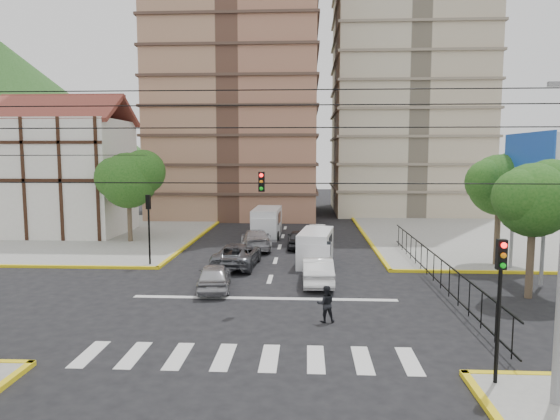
# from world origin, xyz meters

# --- Properties ---
(ground) EXTENTS (160.00, 160.00, 0.00)m
(ground) POSITION_xyz_m (0.00, 0.00, 0.00)
(ground) COLOR black
(ground) RESTS_ON ground
(sidewalk_nw) EXTENTS (26.00, 26.00, 0.15)m
(sidewalk_nw) POSITION_xyz_m (-20.00, 20.00, 0.07)
(sidewalk_nw) COLOR gray
(sidewalk_nw) RESTS_ON ground
(sidewalk_ne) EXTENTS (26.00, 26.00, 0.15)m
(sidewalk_ne) POSITION_xyz_m (20.00, 20.00, 0.07)
(sidewalk_ne) COLOR gray
(sidewalk_ne) RESTS_ON ground
(crosswalk_stripes) EXTENTS (12.00, 2.40, 0.01)m
(crosswalk_stripes) POSITION_xyz_m (0.00, -6.00, 0.01)
(crosswalk_stripes) COLOR silver
(crosswalk_stripes) RESTS_ON ground
(stop_line) EXTENTS (13.00, 0.40, 0.01)m
(stop_line) POSITION_xyz_m (0.00, 1.20, 0.01)
(stop_line) COLOR silver
(stop_line) RESTS_ON ground
(tower_tan) EXTENTS (18.00, 16.00, 48.00)m
(tower_tan) POSITION_xyz_m (-6.00, 36.00, 24.00)
(tower_tan) COLOR #A06850
(tower_tan) RESTS_ON ground
(tower_beige) EXTENTS (17.00, 16.00, 48.00)m
(tower_beige) POSITION_xyz_m (14.00, 40.00, 24.00)
(tower_beige) COLOR #BEAD90
(tower_beige) RESTS_ON ground
(tudor_building) EXTENTS (10.80, 8.05, 12.23)m
(tudor_building) POSITION_xyz_m (-19.00, 20.00, 5.25)
(tudor_building) COLOR silver
(tudor_building) RESTS_ON ground
(distant_hill) EXTENTS (70.00, 70.00, 28.00)m
(distant_hill) POSITION_xyz_m (-55.00, 70.00, 14.00)
(distant_hill) COLOR #26541C
(distant_hill) RESTS_ON ground
(park_fence) EXTENTS (0.10, 22.50, 1.66)m
(park_fence) POSITION_xyz_m (9.00, 4.50, 0.00)
(park_fence) COLOR black
(park_fence) RESTS_ON ground
(billboard) EXTENTS (0.36, 6.20, 8.10)m
(billboard) POSITION_xyz_m (14.45, 6.00, 6.00)
(billboard) COLOR slate
(billboard) RESTS_ON ground
(tree_park_a) EXTENTS (4.41, 3.60, 6.83)m
(tree_park_a) POSITION_xyz_m (13.08, 2.01, 5.01)
(tree_park_a) COLOR #473828
(tree_park_a) RESTS_ON ground
(tree_park_c) EXTENTS (4.65, 3.80, 7.25)m
(tree_park_c) POSITION_xyz_m (14.09, 9.01, 5.34)
(tree_park_c) COLOR #473828
(tree_park_c) RESTS_ON ground
(tree_tudor) EXTENTS (5.39, 4.40, 7.43)m
(tree_tudor) POSITION_xyz_m (-11.90, 16.01, 5.22)
(tree_tudor) COLOR #473828
(tree_tudor) RESTS_ON ground
(traffic_light_se) EXTENTS (0.28, 0.22, 4.40)m
(traffic_light_se) POSITION_xyz_m (7.80, -7.80, 3.11)
(traffic_light_se) COLOR black
(traffic_light_se) RESTS_ON ground
(traffic_light_nw) EXTENTS (0.28, 0.22, 4.40)m
(traffic_light_nw) POSITION_xyz_m (-7.80, 7.80, 3.11)
(traffic_light_nw) COLOR black
(traffic_light_nw) RESTS_ON ground
(traffic_light_hanging) EXTENTS (18.00, 9.12, 0.92)m
(traffic_light_hanging) POSITION_xyz_m (0.00, -2.04, 5.90)
(traffic_light_hanging) COLOR black
(traffic_light_hanging) RESTS_ON ground
(van_right_lane) EXTENTS (2.49, 5.00, 2.16)m
(van_right_lane) POSITION_xyz_m (2.65, 8.95, 1.05)
(van_right_lane) COLOR silver
(van_right_lane) RESTS_ON ground
(van_left_lane) EXTENTS (2.30, 5.53, 2.47)m
(van_left_lane) POSITION_xyz_m (-1.36, 19.38, 1.20)
(van_left_lane) COLOR silver
(van_left_lane) RESTS_ON ground
(car_silver_front_left) EXTENTS (2.16, 4.32, 1.41)m
(car_silver_front_left) POSITION_xyz_m (-2.74, 2.63, 0.71)
(car_silver_front_left) COLOR #A8A8AC
(car_silver_front_left) RESTS_ON ground
(car_white_front_right) EXTENTS (1.74, 4.63, 1.51)m
(car_white_front_right) POSITION_xyz_m (2.65, 4.08, 0.75)
(car_white_front_right) COLOR white
(car_white_front_right) RESTS_ON ground
(car_grey_mid_left) EXTENTS (2.79, 5.51, 1.49)m
(car_grey_mid_left) POSITION_xyz_m (-2.29, 8.12, 0.75)
(car_grey_mid_left) COLOR #5B5D63
(car_grey_mid_left) RESTS_ON ground
(car_silver_rear_left) EXTENTS (2.92, 5.47, 1.51)m
(car_silver_rear_left) POSITION_xyz_m (-1.72, 13.90, 0.75)
(car_silver_rear_left) COLOR #A3A2A7
(car_silver_rear_left) RESTS_ON ground
(car_darkgrey_mid_right) EXTENTS (1.77, 4.24, 1.43)m
(car_darkgrey_mid_right) POSITION_xyz_m (1.47, 14.60, 0.72)
(car_darkgrey_mid_right) COLOR #242427
(car_darkgrey_mid_right) RESTS_ON ground
(car_white_rear_right) EXTENTS (1.49, 3.79, 1.23)m
(car_white_rear_right) POSITION_xyz_m (2.97, 19.06, 0.61)
(car_white_rear_right) COLOR silver
(car_white_rear_right) RESTS_ON ground
(pedestrian_crosswalk) EXTENTS (0.83, 0.68, 1.57)m
(pedestrian_crosswalk) POSITION_xyz_m (2.88, -2.12, 0.78)
(pedestrian_crosswalk) COLOR black
(pedestrian_crosswalk) RESTS_ON ground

